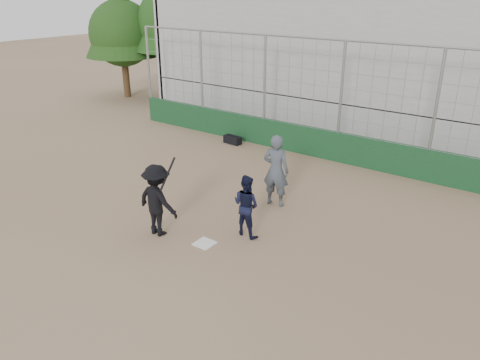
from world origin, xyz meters
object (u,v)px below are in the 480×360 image
Objects in this scene: umpire at (276,174)px; catcher_crouched at (246,215)px; equipment_bag at (233,140)px; batter_at_plate at (157,200)px.

catcher_crouched is at bearing 90.82° from umpire.
batter_at_plate is at bearing -67.25° from equipment_bag.
batter_at_plate is 1.81× the size of catcher_crouched.
catcher_crouched is 7.09m from equipment_bag.
equipment_bag is (-2.78, 6.63, -0.74)m from batter_at_plate.
umpire is (-0.34, 1.86, 0.37)m from catcher_crouched.
catcher_crouched is 0.59× the size of umpire.
umpire is at bearing 65.37° from batter_at_plate.
catcher_crouched is 1.48× the size of equipment_bag.
catcher_crouched is at bearing -50.31° from equipment_bag.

